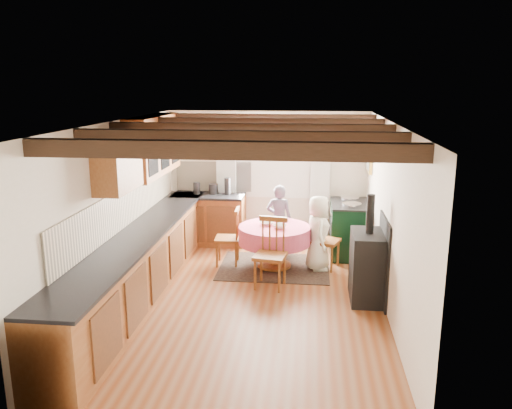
# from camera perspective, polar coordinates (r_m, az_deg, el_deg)

# --- Properties ---
(floor) EXTENTS (3.60, 5.50, 0.00)m
(floor) POSITION_cam_1_polar(r_m,az_deg,el_deg) (7.06, -0.73, -10.63)
(floor) COLOR brown
(floor) RESTS_ON ground
(ceiling) EXTENTS (3.60, 5.50, 0.00)m
(ceiling) POSITION_cam_1_polar(r_m,az_deg,el_deg) (6.47, -0.79, 9.17)
(ceiling) COLOR white
(ceiling) RESTS_ON ground
(wall_back) EXTENTS (3.60, 0.00, 2.40)m
(wall_back) POSITION_cam_1_polar(r_m,az_deg,el_deg) (9.34, 1.32, 3.07)
(wall_back) COLOR silver
(wall_back) RESTS_ON ground
(wall_front) EXTENTS (3.60, 0.00, 2.40)m
(wall_front) POSITION_cam_1_polar(r_m,az_deg,el_deg) (4.10, -5.57, -10.87)
(wall_front) COLOR silver
(wall_front) RESTS_ON ground
(wall_left) EXTENTS (0.00, 5.50, 2.40)m
(wall_left) POSITION_cam_1_polar(r_m,az_deg,el_deg) (7.11, -15.31, -0.73)
(wall_left) COLOR silver
(wall_left) RESTS_ON ground
(wall_right) EXTENTS (0.00, 5.50, 2.40)m
(wall_right) POSITION_cam_1_polar(r_m,az_deg,el_deg) (6.69, 14.73, -1.56)
(wall_right) COLOR silver
(wall_right) RESTS_ON ground
(beam_a) EXTENTS (3.60, 0.16, 0.16)m
(beam_a) POSITION_cam_1_polar(r_m,az_deg,el_deg) (4.51, -3.94, 6.12)
(beam_a) COLOR black
(beam_a) RESTS_ON ceiling
(beam_b) EXTENTS (3.60, 0.16, 0.16)m
(beam_b) POSITION_cam_1_polar(r_m,az_deg,el_deg) (5.49, -2.08, 7.45)
(beam_b) COLOR black
(beam_b) RESTS_ON ceiling
(beam_c) EXTENTS (3.60, 0.16, 0.16)m
(beam_c) POSITION_cam_1_polar(r_m,az_deg,el_deg) (6.47, -0.79, 8.38)
(beam_c) COLOR black
(beam_c) RESTS_ON ceiling
(beam_d) EXTENTS (3.60, 0.16, 0.16)m
(beam_d) POSITION_cam_1_polar(r_m,az_deg,el_deg) (7.46, 0.17, 9.05)
(beam_d) COLOR black
(beam_d) RESTS_ON ceiling
(beam_e) EXTENTS (3.60, 0.16, 0.16)m
(beam_e) POSITION_cam_1_polar(r_m,az_deg,el_deg) (8.46, 0.91, 9.57)
(beam_e) COLOR black
(beam_e) RESTS_ON ceiling
(splash_left) EXTENTS (0.02, 4.50, 0.55)m
(splash_left) POSITION_cam_1_polar(r_m,az_deg,el_deg) (7.37, -14.33, -0.17)
(splash_left) COLOR beige
(splash_left) RESTS_ON wall_left
(splash_back) EXTENTS (1.40, 0.02, 0.55)m
(splash_back) POSITION_cam_1_polar(r_m,az_deg,el_deg) (9.46, -4.75, 3.16)
(splash_back) COLOR beige
(splash_back) RESTS_ON wall_back
(base_cabinet_left) EXTENTS (0.60, 5.30, 0.88)m
(base_cabinet_left) POSITION_cam_1_polar(r_m,az_deg,el_deg) (7.22, -12.71, -6.65)
(base_cabinet_left) COLOR brown
(base_cabinet_left) RESTS_ON floor
(base_cabinet_back) EXTENTS (1.30, 0.60, 0.88)m
(base_cabinet_back) POSITION_cam_1_polar(r_m,az_deg,el_deg) (9.36, -5.29, -1.72)
(base_cabinet_back) COLOR brown
(base_cabinet_back) RESTS_ON floor
(worktop_left) EXTENTS (0.64, 5.30, 0.04)m
(worktop_left) POSITION_cam_1_polar(r_m,az_deg,el_deg) (7.08, -12.75, -3.16)
(worktop_left) COLOR black
(worktop_left) RESTS_ON base_cabinet_left
(worktop_back) EXTENTS (1.30, 0.64, 0.04)m
(worktop_back) POSITION_cam_1_polar(r_m,az_deg,el_deg) (9.24, -5.37, 1.00)
(worktop_back) COLOR black
(worktop_back) RESTS_ON base_cabinet_back
(wall_cabinet_glass) EXTENTS (0.34, 1.80, 0.90)m
(wall_cabinet_glass) POSITION_cam_1_polar(r_m,az_deg,el_deg) (8.03, -11.39, 6.52)
(wall_cabinet_glass) COLOR brown
(wall_cabinet_glass) RESTS_ON wall_left
(wall_cabinet_solid) EXTENTS (0.34, 0.90, 0.70)m
(wall_cabinet_solid) POSITION_cam_1_polar(r_m,az_deg,el_deg) (6.64, -15.25, 4.46)
(wall_cabinet_solid) COLOR brown
(wall_cabinet_solid) RESTS_ON wall_left
(window_frame) EXTENTS (1.34, 0.03, 1.54)m
(window_frame) POSITION_cam_1_polar(r_m,az_deg,el_deg) (9.25, 1.94, 5.48)
(window_frame) COLOR white
(window_frame) RESTS_ON wall_back
(window_pane) EXTENTS (1.20, 0.01, 1.40)m
(window_pane) POSITION_cam_1_polar(r_m,az_deg,el_deg) (9.26, 1.94, 5.48)
(window_pane) COLOR white
(window_pane) RESTS_ON wall_back
(curtain_left) EXTENTS (0.35, 0.10, 2.10)m
(curtain_left) POSITION_cam_1_polar(r_m,az_deg,el_deg) (9.35, -3.33, 2.44)
(curtain_left) COLOR silver
(curtain_left) RESTS_ON wall_back
(curtain_right) EXTENTS (0.35, 0.10, 2.10)m
(curtain_right) POSITION_cam_1_polar(r_m,az_deg,el_deg) (9.22, 7.15, 2.21)
(curtain_right) COLOR silver
(curtain_right) RESTS_ON wall_back
(curtain_rod) EXTENTS (2.00, 0.03, 0.03)m
(curtain_rod) POSITION_cam_1_polar(r_m,az_deg,el_deg) (9.10, 1.93, 9.15)
(curtain_rod) COLOR black
(curtain_rod) RESTS_ON wall_back
(wall_picture) EXTENTS (0.04, 0.50, 0.60)m
(wall_picture) POSITION_cam_1_polar(r_m,az_deg,el_deg) (8.83, 12.64, 5.43)
(wall_picture) COLOR gold
(wall_picture) RESTS_ON wall_right
(wall_plate) EXTENTS (0.30, 0.02, 0.30)m
(wall_plate) POSITION_cam_1_polar(r_m,az_deg,el_deg) (9.20, 7.88, 5.94)
(wall_plate) COLOR silver
(wall_plate) RESTS_ON wall_back
(rug) EXTENTS (1.74, 1.35, 0.01)m
(rug) POSITION_cam_1_polar(r_m,az_deg,el_deg) (8.23, 2.05, -7.01)
(rug) COLOR black
(rug) RESTS_ON floor
(dining_table) EXTENTS (1.14, 1.14, 0.68)m
(dining_table) POSITION_cam_1_polar(r_m,az_deg,el_deg) (8.12, 2.07, -4.79)
(dining_table) COLOR #E46391
(dining_table) RESTS_ON floor
(chair_near) EXTENTS (0.51, 0.52, 1.02)m
(chair_near) POSITION_cam_1_polar(r_m,az_deg,el_deg) (7.31, 1.59, -5.51)
(chair_near) COLOR #99571F
(chair_near) RESTS_ON floor
(chair_left) EXTENTS (0.44, 0.42, 0.94)m
(chair_left) POSITION_cam_1_polar(r_m,az_deg,el_deg) (8.24, -3.23, -3.61)
(chair_left) COLOR #99571F
(chair_left) RESTS_ON floor
(chair_right) EXTENTS (0.55, 0.53, 0.96)m
(chair_right) POSITION_cam_1_polar(r_m,az_deg,el_deg) (8.14, 7.84, -3.84)
(chair_right) COLOR #99571F
(chair_right) RESTS_ON floor
(aga_range) EXTENTS (0.65, 1.01, 0.93)m
(aga_range) POSITION_cam_1_polar(r_m,az_deg,el_deg) (8.84, 10.45, -2.65)
(aga_range) COLOR black
(aga_range) RESTS_ON floor
(cast_iron_stove) EXTENTS (0.44, 0.73, 1.47)m
(cast_iron_stove) POSITION_cam_1_polar(r_m,az_deg,el_deg) (6.98, 12.48, -4.80)
(cast_iron_stove) COLOR black
(cast_iron_stove) RESTS_ON floor
(child_far) EXTENTS (0.47, 0.33, 1.21)m
(child_far) POSITION_cam_1_polar(r_m,az_deg,el_deg) (8.74, 2.60, -1.68)
(child_far) COLOR #4C4A59
(child_far) RESTS_ON floor
(child_right) EXTENTS (0.44, 0.62, 1.19)m
(child_right) POSITION_cam_1_polar(r_m,az_deg,el_deg) (8.03, 6.97, -3.19)
(child_right) COLOR white
(child_right) RESTS_ON floor
(bowl_a) EXTENTS (0.30, 0.30, 0.05)m
(bowl_a) POSITION_cam_1_polar(r_m,az_deg,el_deg) (8.09, 1.20, -2.11)
(bowl_a) COLOR silver
(bowl_a) RESTS_ON dining_table
(bowl_b) EXTENTS (0.27, 0.27, 0.06)m
(bowl_b) POSITION_cam_1_polar(r_m,az_deg,el_deg) (7.90, 2.67, -2.48)
(bowl_b) COLOR silver
(bowl_b) RESTS_ON dining_table
(cup) EXTENTS (0.12, 0.12, 0.10)m
(cup) POSITION_cam_1_polar(r_m,az_deg,el_deg) (7.99, 2.60, -2.17)
(cup) COLOR silver
(cup) RESTS_ON dining_table
(canister_tall) EXTENTS (0.12, 0.12, 0.21)m
(canister_tall) POSITION_cam_1_polar(r_m,az_deg,el_deg) (9.29, -6.65, 1.83)
(canister_tall) COLOR #262628
(canister_tall) RESTS_ON worktop_back
(canister_wide) EXTENTS (0.17, 0.17, 0.19)m
(canister_wide) POSITION_cam_1_polar(r_m,az_deg,el_deg) (9.26, -4.80, 1.76)
(canister_wide) COLOR #262628
(canister_wide) RESTS_ON worktop_back
(canister_slim) EXTENTS (0.11, 0.11, 0.31)m
(canister_slim) POSITION_cam_1_polar(r_m,az_deg,el_deg) (9.18, -3.21, 2.06)
(canister_slim) COLOR #262628
(canister_slim) RESTS_ON worktop_back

